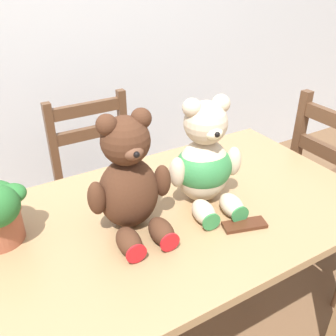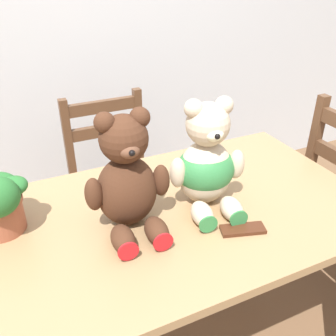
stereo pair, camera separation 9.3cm
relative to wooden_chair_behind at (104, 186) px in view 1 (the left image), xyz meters
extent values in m
cube|color=#9E7A51|center=(-0.04, -0.72, 0.29)|extent=(1.36, 0.76, 0.03)
cube|color=#9E7A51|center=(0.59, -0.39, -0.09)|extent=(0.06, 0.06, 0.73)
cube|color=brown|center=(0.00, -0.05, -0.01)|extent=(0.42, 0.42, 0.03)
cube|color=brown|center=(0.19, -0.24, -0.24)|extent=(0.04, 0.04, 0.42)
cube|color=brown|center=(-0.19, -0.24, -0.24)|extent=(0.04, 0.04, 0.42)
cube|color=brown|center=(0.19, 0.14, -0.01)|extent=(0.04, 0.04, 0.89)
cube|color=brown|center=(-0.19, 0.14, -0.01)|extent=(0.04, 0.04, 0.89)
cube|color=brown|center=(0.00, 0.14, 0.37)|extent=(0.34, 0.03, 0.06)
cube|color=brown|center=(0.00, 0.14, 0.24)|extent=(0.34, 0.03, 0.06)
cube|color=brown|center=(1.17, -0.50, -0.24)|extent=(0.04, 0.04, 0.42)
cube|color=brown|center=(0.80, -0.50, 0.03)|extent=(0.04, 0.04, 0.96)
cube|color=brown|center=(0.80, -0.71, 0.29)|extent=(0.03, 0.37, 0.06)
ellipsoid|color=#472819|center=(-0.17, -0.71, 0.42)|extent=(0.19, 0.16, 0.22)
sphere|color=#472819|center=(-0.17, -0.71, 0.59)|extent=(0.14, 0.14, 0.14)
sphere|color=#472819|center=(-0.12, -0.71, 0.65)|extent=(0.06, 0.06, 0.06)
sphere|color=#472819|center=(-0.22, -0.70, 0.65)|extent=(0.06, 0.06, 0.06)
ellipsoid|color=brown|center=(-0.17, -0.76, 0.58)|extent=(0.06, 0.06, 0.04)
sphere|color=black|center=(-0.17, -0.78, 0.59)|extent=(0.02, 0.02, 0.02)
ellipsoid|color=#472819|center=(-0.07, -0.73, 0.45)|extent=(0.06, 0.06, 0.11)
ellipsoid|color=#472819|center=(-0.27, -0.72, 0.45)|extent=(0.06, 0.06, 0.11)
ellipsoid|color=#472819|center=(-0.12, -0.82, 0.34)|extent=(0.07, 0.12, 0.07)
cylinder|color=red|center=(-0.13, -0.88, 0.34)|extent=(0.06, 0.01, 0.06)
ellipsoid|color=#472819|center=(-0.22, -0.82, 0.34)|extent=(0.07, 0.12, 0.07)
cylinder|color=red|center=(-0.23, -0.87, 0.34)|extent=(0.06, 0.01, 0.06)
ellipsoid|color=beige|center=(0.10, -0.71, 0.42)|extent=(0.20, 0.18, 0.22)
sphere|color=beige|center=(0.10, -0.71, 0.59)|extent=(0.14, 0.14, 0.14)
sphere|color=beige|center=(0.15, -0.71, 0.64)|extent=(0.06, 0.06, 0.06)
sphere|color=beige|center=(0.05, -0.70, 0.64)|extent=(0.06, 0.06, 0.06)
ellipsoid|color=white|center=(0.09, -0.76, 0.58)|extent=(0.07, 0.06, 0.04)
sphere|color=black|center=(0.09, -0.78, 0.58)|extent=(0.02, 0.02, 0.02)
ellipsoid|color=beige|center=(0.20, -0.74, 0.44)|extent=(0.06, 0.06, 0.10)
ellipsoid|color=beige|center=(0.00, -0.71, 0.44)|extent=(0.06, 0.06, 0.10)
ellipsoid|color=beige|center=(0.13, -0.83, 0.34)|extent=(0.08, 0.12, 0.07)
cylinder|color=#337F42|center=(0.12, -0.88, 0.34)|extent=(0.06, 0.02, 0.06)
ellipsoid|color=beige|center=(0.04, -0.81, 0.34)|extent=(0.08, 0.12, 0.07)
cylinder|color=#337F42|center=(0.03, -0.86, 0.34)|extent=(0.06, 0.02, 0.06)
ellipsoid|color=#337F42|center=(0.10, -0.71, 0.43)|extent=(0.22, 0.20, 0.16)
ellipsoid|color=#286B2D|center=(-0.47, -0.59, 0.46)|extent=(0.08, 0.08, 0.05)
cube|color=#472314|center=(0.13, -0.90, 0.31)|extent=(0.14, 0.09, 0.01)
camera|label=1|loc=(-0.53, -1.56, 1.04)|focal=40.00mm
camera|label=2|loc=(-0.45, -1.60, 1.04)|focal=40.00mm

